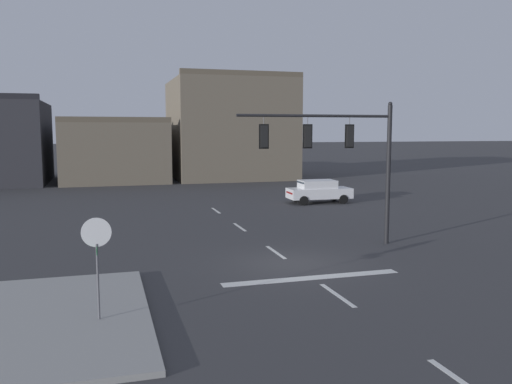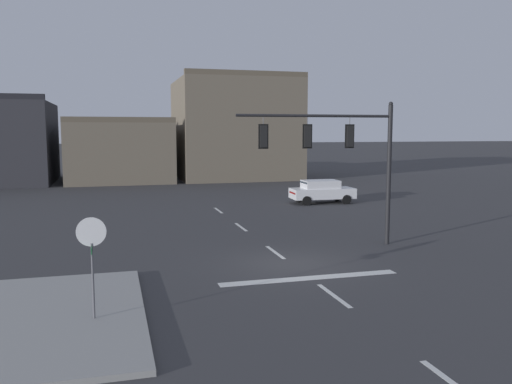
% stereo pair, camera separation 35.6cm
% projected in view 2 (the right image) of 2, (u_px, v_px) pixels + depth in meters
% --- Properties ---
extents(ground_plane, '(400.00, 400.00, 0.00)m').
position_uv_depth(ground_plane, '(291.00, 264.00, 19.99)').
color(ground_plane, '#353538').
extents(sidewalk_near_corner, '(5.00, 8.00, 0.15)m').
position_uv_depth(sidewalk_near_corner, '(49.00, 318.00, 13.98)').
color(sidewalk_near_corner, gray).
rests_on(sidewalk_near_corner, ground).
extents(stop_bar_paint, '(6.40, 0.50, 0.01)m').
position_uv_depth(stop_bar_paint, '(310.00, 278.00, 18.08)').
color(stop_bar_paint, silver).
rests_on(stop_bar_paint, ground).
extents(lane_centreline, '(0.16, 26.40, 0.01)m').
position_uv_depth(lane_centreline, '(275.00, 252.00, 21.91)').
color(lane_centreline, silver).
rests_on(lane_centreline, ground).
extents(signal_mast_near_side, '(6.98, 0.50, 6.30)m').
position_uv_depth(signal_mast_near_side, '(341.00, 148.00, 22.53)').
color(signal_mast_near_side, black).
rests_on(signal_mast_near_side, ground).
extents(stop_sign, '(0.76, 0.64, 2.83)m').
position_uv_depth(stop_sign, '(92.00, 243.00, 13.57)').
color(stop_sign, '#56565B').
rests_on(stop_sign, ground).
extents(car_lot_nearside, '(4.51, 2.04, 1.61)m').
position_uv_depth(car_lot_nearside, '(322.00, 191.00, 36.71)').
color(car_lot_nearside, silver).
rests_on(car_lot_nearside, ground).
extents(building_row, '(33.70, 12.98, 10.80)m').
position_uv_depth(building_row, '(147.00, 138.00, 54.36)').
color(building_row, '#2D2D33').
rests_on(building_row, ground).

